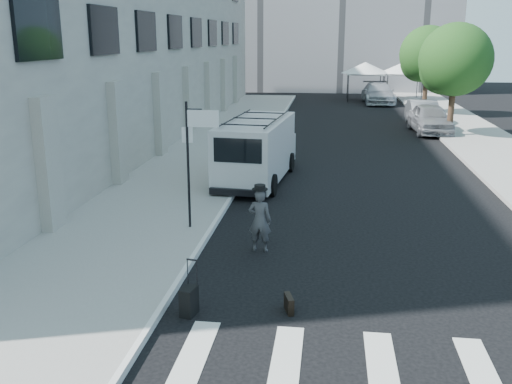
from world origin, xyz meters
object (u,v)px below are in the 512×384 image
(cargo_van, at_px, (257,149))
(parked_car_b, at_px, (423,113))
(briefcase, at_px, (289,304))
(parked_car_a, at_px, (430,118))
(suitcase, at_px, (189,301))
(businessman, at_px, (260,220))
(parked_car_c, at_px, (378,93))

(cargo_van, xyz_separation_m, parked_car_b, (8.28, 14.76, -0.44))
(briefcase, relative_size, parked_car_a, 0.09)
(suitcase, bearing_deg, businessman, 87.60)
(cargo_van, height_order, parked_car_a, cargo_van)
(briefcase, bearing_deg, businessman, 90.10)
(cargo_van, relative_size, parked_car_a, 1.31)
(briefcase, distance_m, parked_car_a, 23.57)
(briefcase, xyz_separation_m, cargo_van, (-1.99, 10.58, 1.03))
(cargo_van, bearing_deg, briefcase, -74.03)
(businessman, relative_size, briefcase, 3.70)
(suitcase, distance_m, parked_car_c, 38.07)
(briefcase, bearing_deg, parked_car_c, 66.30)
(suitcase, relative_size, parked_car_c, 0.19)
(businessman, bearing_deg, parked_car_c, -94.38)
(businessman, distance_m, parked_car_c, 34.32)
(suitcase, height_order, parked_car_c, parked_car_c)
(briefcase, distance_m, parked_car_b, 26.11)
(suitcase, height_order, cargo_van, cargo_van)
(briefcase, relative_size, parked_car_b, 0.09)
(briefcase, height_order, cargo_van, cargo_van)
(businessman, height_order, parked_car_a, parked_car_a)
(suitcase, distance_m, parked_car_a, 24.51)
(businessman, bearing_deg, parked_car_b, -103.43)
(suitcase, xyz_separation_m, cargo_van, (-0.05, 10.96, 0.91))
(parked_car_c, bearing_deg, cargo_van, -106.16)
(briefcase, bearing_deg, parked_car_a, 57.72)
(businessman, bearing_deg, suitcase, 80.10)
(briefcase, bearing_deg, cargo_van, 83.86)
(cargo_van, relative_size, parked_car_c, 1.10)
(businessman, xyz_separation_m, parked_car_c, (5.48, 33.88, 0.02))
(briefcase, relative_size, suitcase, 0.40)
(briefcase, xyz_separation_m, parked_car_c, (4.49, 37.14, 0.66))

